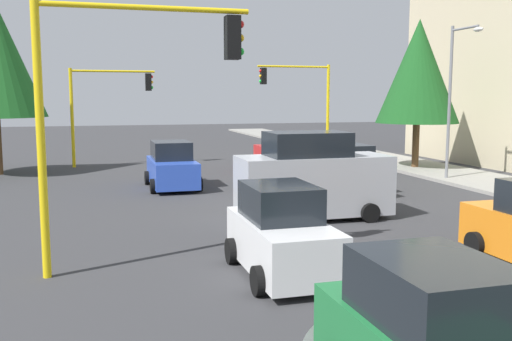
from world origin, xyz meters
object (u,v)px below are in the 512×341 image
(car_white, at_px, (282,234))
(tree_roadside_mid, at_px, (418,72))
(traffic_signal_far_right, at_px, (107,97))
(car_blue, at_px, (172,167))
(traffic_signal_far_left, at_px, (301,93))
(car_red, at_px, (280,153))
(street_lamp_curbside, at_px, (455,86))
(car_black, at_px, (343,170))
(traffic_signal_near_right, at_px, (125,83))
(delivery_van_silver, at_px, (313,179))

(car_white, bearing_deg, tree_roadside_mid, 140.37)
(traffic_signal_far_right, height_order, car_blue, traffic_signal_far_right)
(traffic_signal_far_left, distance_m, car_blue, 12.80)
(car_red, bearing_deg, car_white, -18.25)
(tree_roadside_mid, height_order, car_blue, tree_roadside_mid)
(street_lamp_curbside, distance_m, car_red, 9.35)
(car_black, bearing_deg, traffic_signal_near_right, -46.93)
(street_lamp_curbside, relative_size, delivery_van_silver, 1.46)
(street_lamp_curbside, relative_size, car_blue, 1.76)
(delivery_van_silver, bearing_deg, street_lamp_curbside, 121.93)
(traffic_signal_far_right, xyz_separation_m, car_blue, (8.54, 2.39, -2.93))
(traffic_signal_far_left, height_order, car_blue, traffic_signal_far_left)
(delivery_van_silver, relative_size, car_black, 1.15)
(traffic_signal_far_right, bearing_deg, street_lamp_curbside, 55.03)
(traffic_signal_far_right, bearing_deg, tree_roadside_mid, 69.03)
(traffic_signal_far_left, relative_size, delivery_van_silver, 1.21)
(car_blue, bearing_deg, delivery_van_silver, 24.89)
(car_blue, bearing_deg, street_lamp_curbside, 81.58)
(street_lamp_curbside, xyz_separation_m, car_black, (1.20, -5.93, -3.45))
(traffic_signal_far_left, height_order, tree_roadside_mid, tree_roadside_mid)
(traffic_signal_near_right, relative_size, car_black, 1.41)
(traffic_signal_far_left, xyz_separation_m, traffic_signal_near_right, (20.00, -11.45, 0.08))
(car_white, bearing_deg, delivery_van_silver, 151.89)
(traffic_signal_near_right, bearing_deg, tree_roadside_mid, 131.66)
(tree_roadside_mid, bearing_deg, car_black, -50.31)
(street_lamp_curbside, xyz_separation_m, tree_roadside_mid, (-4.39, 0.80, 0.81))
(car_white, bearing_deg, car_red, 161.75)
(delivery_van_silver, height_order, car_blue, delivery_van_silver)
(tree_roadside_mid, bearing_deg, traffic_signal_far_left, -144.46)
(traffic_signal_far_left, relative_size, street_lamp_curbside, 0.83)
(car_black, bearing_deg, car_white, -31.33)
(car_red, bearing_deg, traffic_signal_near_right, -29.08)
(street_lamp_curbside, bearing_deg, car_black, -78.60)
(traffic_signal_far_right, height_order, tree_roadside_mid, tree_roadside_mid)
(tree_roadside_mid, distance_m, car_black, 9.72)
(car_red, relative_size, car_blue, 1.05)
(car_red, bearing_deg, car_blue, -55.85)
(delivery_van_silver, height_order, car_black, delivery_van_silver)
(delivery_van_silver, distance_m, car_red, 12.04)
(traffic_signal_far_right, height_order, traffic_signal_near_right, traffic_signal_near_right)
(traffic_signal_near_right, height_order, delivery_van_silver, traffic_signal_near_right)
(street_lamp_curbside, distance_m, delivery_van_silver, 11.04)
(delivery_van_silver, distance_m, car_black, 5.39)
(street_lamp_curbside, height_order, car_blue, street_lamp_curbside)
(car_black, height_order, car_red, same)
(tree_roadside_mid, bearing_deg, car_white, -39.63)
(delivery_van_silver, xyz_separation_m, car_blue, (-7.46, -3.46, -0.38))
(street_lamp_curbside, bearing_deg, car_white, -47.49)
(traffic_signal_near_right, relative_size, car_blue, 1.49)
(car_white, bearing_deg, car_blue, -176.86)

